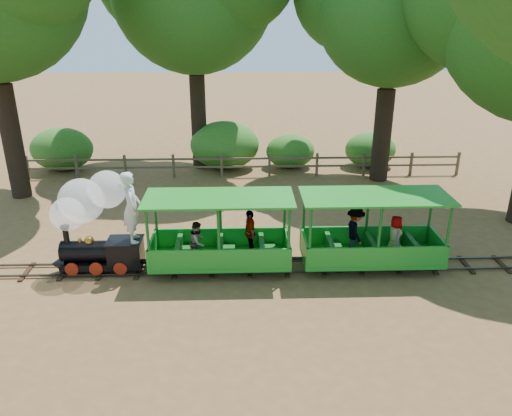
{
  "coord_description": "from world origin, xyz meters",
  "views": [
    {
      "loc": [
        -0.22,
        -12.0,
        6.64
      ],
      "look_at": [
        0.19,
        0.5,
        1.6
      ],
      "focal_mm": 35.0,
      "sensor_mm": 36.0,
      "label": 1
    }
  ],
  "objects_px": {
    "fence": "(246,164)",
    "carriage_rear": "(370,239)",
    "locomotive": "(94,215)",
    "carriage_front": "(221,243)"
  },
  "relations": [
    {
      "from": "fence",
      "to": "carriage_rear",
      "type": "bearing_deg",
      "value": -67.84
    },
    {
      "from": "locomotive",
      "to": "fence",
      "type": "relative_size",
      "value": 0.16
    },
    {
      "from": "carriage_rear",
      "to": "carriage_front",
      "type": "bearing_deg",
      "value": -179.57
    },
    {
      "from": "carriage_rear",
      "to": "fence",
      "type": "height_order",
      "value": "carriage_rear"
    },
    {
      "from": "fence",
      "to": "locomotive",
      "type": "bearing_deg",
      "value": -116.9
    },
    {
      "from": "carriage_front",
      "to": "fence",
      "type": "relative_size",
      "value": 0.21
    },
    {
      "from": "locomotive",
      "to": "carriage_front",
      "type": "bearing_deg",
      "value": -1.23
    },
    {
      "from": "locomotive",
      "to": "carriage_front",
      "type": "height_order",
      "value": "locomotive"
    },
    {
      "from": "carriage_front",
      "to": "fence",
      "type": "distance_m",
      "value": 8.05
    },
    {
      "from": "carriage_front",
      "to": "locomotive",
      "type": "bearing_deg",
      "value": 178.77
    }
  ]
}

